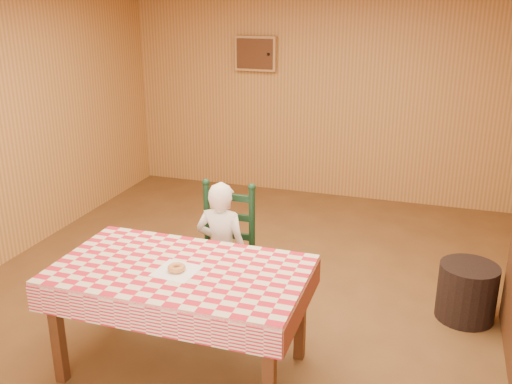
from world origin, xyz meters
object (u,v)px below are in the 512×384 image
ladder_chair (225,255)px  storage_bin (467,292)px  dining_table (181,279)px  seated_child (222,251)px

ladder_chair → storage_bin: bearing=15.4°
ladder_chair → storage_bin: 1.93m
dining_table → storage_bin: 2.30m
dining_table → ladder_chair: ladder_chair is taller
dining_table → seated_child: size_ratio=1.47×
dining_table → seated_child: seated_child is taller
seated_child → ladder_chair: bearing=-90.0°
dining_table → seated_child: bearing=90.0°
ladder_chair → seated_child: seated_child is taller
storage_bin → ladder_chair: bearing=-164.6°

